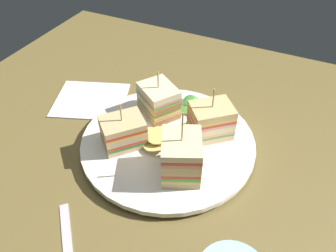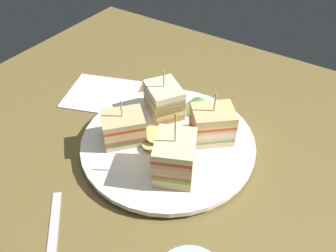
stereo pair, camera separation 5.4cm
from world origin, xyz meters
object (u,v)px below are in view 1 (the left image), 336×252
Objects in this scene: plate at (168,142)px; sandwich_wedge_0 at (211,121)px; sandwich_wedge_1 at (159,101)px; sandwich_wedge_2 at (124,132)px; napkin at (91,99)px; chip_pile at (157,138)px; sandwich_wedge_3 at (181,156)px.

sandwich_wedge_0 is (5.63, 4.30, 3.50)cm from plate.
sandwich_wedge_1 is (-4.42, 5.54, 3.43)cm from plate.
napkin is (-13.11, 8.78, -3.83)cm from sandwich_wedge_2.
plate is at bearing 44.66° from chip_pile.
sandwich_wedge_2 is (-6.02, -3.74, 3.09)cm from plate.
plate is at bearing 17.05° from sandwich_wedge_3.
sandwich_wedge_2 is 5.56cm from chip_pile.
sandwich_wedge_1 is at bearing 15.81° from sandwich_wedge_3.
sandwich_wedge_0 is at bearing 37.38° from plate.
sandwich_wedge_0 is at bearing -12.77° from sandwich_wedge_2.
sandwich_wedge_0 is 10.12cm from sandwich_wedge_1.
sandwich_wedge_1 is 1.04× the size of sandwich_wedge_2.
sandwich_wedge_3 reaches higher than napkin.
napkin is (-14.71, -0.50, -4.17)cm from sandwich_wedge_1.
sandwich_wedge_1 is (-10.05, 1.24, -0.07)cm from sandwich_wedge_0.
chip_pile is (-5.94, 4.09, -2.33)cm from sandwich_wedge_3.
napkin is (-24.76, 0.74, -4.24)cm from sandwich_wedge_0.
plate is 3.46× the size of sandwich_wedge_2.
plate is 3.32× the size of sandwich_wedge_1.
sandwich_wedge_2 is 1.08× the size of chip_pile.
sandwich_wedge_3 is 26.38cm from napkin.
sandwich_wedge_3 is at bearing -23.60° from napkin.
sandwich_wedge_3 is (4.66, -5.35, 3.91)cm from plate.
napkin is at bearing 165.25° from plate.
napkin is at bearing -42.16° from sandwich_wedge_0.
sandwich_wedge_1 reaches higher than plate.
plate is 3.13× the size of sandwich_wedge_0.
chip_pile is at bearing -135.34° from plate.
sandwich_wedge_1 reaches higher than chip_pile.
sandwich_wedge_3 reaches higher than sandwich_wedge_1.
sandwich_wedge_0 reaches higher than plate.
sandwich_wedge_2 is at bearing -152.47° from chip_pile.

